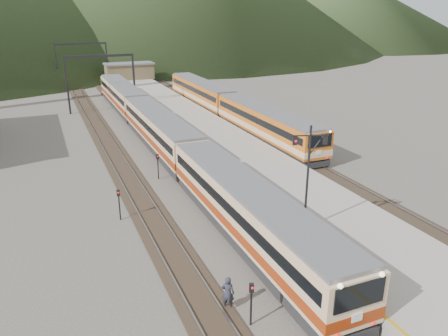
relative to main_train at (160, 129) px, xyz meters
name	(u,v)px	position (x,y,z in m)	size (l,w,h in m)	color
track_main	(148,134)	(0.00, 5.86, -2.05)	(2.60, 200.00, 0.23)	black
track_far	(105,139)	(-5.00, 5.86, -2.05)	(2.60, 200.00, 0.23)	black
track_second	(237,125)	(11.50, 5.86, -2.05)	(2.60, 200.00, 0.23)	black
platform	(198,130)	(5.60, 3.86, -1.61)	(8.00, 100.00, 1.00)	gray
gantry_near	(100,72)	(-2.85, 20.86, 3.47)	(9.55, 0.25, 8.00)	black
gantry_far	(82,56)	(-2.85, 45.86, 3.47)	(9.55, 0.25, 8.00)	black
station_shed	(129,71)	(5.60, 43.86, 0.46)	(9.40, 4.40, 3.10)	brown
main_train	(160,129)	(0.00, 0.00, 0.00)	(3.09, 63.30, 3.77)	#D1AE84
second_train	(229,105)	(11.50, 8.44, -0.04)	(3.02, 41.09, 3.68)	#BB5C16
signal_mast	(308,168)	(3.08, -22.87, 2.95)	(2.11, 0.82, 6.64)	black
short_signal_a	(251,299)	(-3.38, -28.48, -0.65)	(0.26, 0.23, 2.27)	black
short_signal_b	(158,163)	(-2.52, -8.54, -0.65)	(0.25, 0.20, 2.27)	black
short_signal_c	(119,201)	(-7.01, -15.15, -0.65)	(0.24, 0.19, 2.27)	black
worker	(228,293)	(-3.89, -26.95, -1.22)	(0.65, 0.43, 1.79)	#252733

